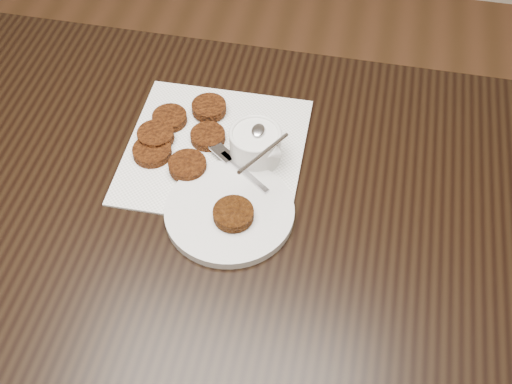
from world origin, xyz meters
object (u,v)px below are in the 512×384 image
table (237,311)px  sauce_ramekin (255,132)px  napkin (215,150)px  plate_with_patty (229,209)px

table → sauce_ramekin: (0.02, 0.12, 0.44)m
table → napkin: (-0.06, 0.12, 0.38)m
napkin → plate_with_patty: 0.15m
table → plate_with_patty: bearing=-87.5°
sauce_ramekin → plate_with_patty: sauce_ramekin is taller
napkin → plate_with_patty: size_ratio=1.46×
napkin → sauce_ramekin: size_ratio=2.51×
sauce_ramekin → plate_with_patty: size_ratio=0.58×
table → napkin: 0.40m
plate_with_patty → napkin: bearing=113.6°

